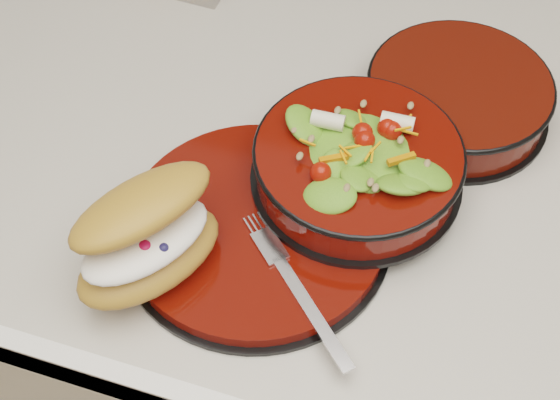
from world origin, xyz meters
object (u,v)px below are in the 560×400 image
(island_counter, at_px, (274,300))
(fork, at_px, (299,291))
(salad_bowl, at_px, (358,159))
(dinner_plate, at_px, (257,228))
(croissant, at_px, (148,237))
(extra_bowl, at_px, (458,96))

(island_counter, distance_m, fork, 0.53)
(salad_bowl, xyz_separation_m, fork, (-0.02, -0.15, -0.03))
(dinner_plate, xyz_separation_m, salad_bowl, (0.08, 0.09, 0.04))
(fork, bearing_deg, croissant, 138.45)
(salad_bowl, bearing_deg, extra_bowl, 60.91)
(dinner_plate, relative_size, croissant, 1.51)
(island_counter, relative_size, croissant, 6.53)
(salad_bowl, relative_size, croissant, 1.20)
(island_counter, xyz_separation_m, salad_bowl, (0.12, -0.08, 0.50))
(croissant, xyz_separation_m, extra_bowl, (0.25, 0.31, -0.04))
(dinner_plate, distance_m, fork, 0.09)
(extra_bowl, bearing_deg, dinner_plate, -125.39)
(island_counter, xyz_separation_m, croissant, (-0.04, -0.25, 0.51))
(salad_bowl, bearing_deg, croissant, -135.15)
(dinner_plate, distance_m, extra_bowl, 0.29)
(dinner_plate, height_order, croissant, croissant)
(dinner_plate, relative_size, fork, 2.06)
(island_counter, distance_m, croissant, 0.57)
(fork, bearing_deg, extra_bowl, 25.40)
(fork, height_order, extra_bowl, extra_bowl)
(salad_bowl, bearing_deg, dinner_plate, -134.38)
(salad_bowl, relative_size, fork, 1.64)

